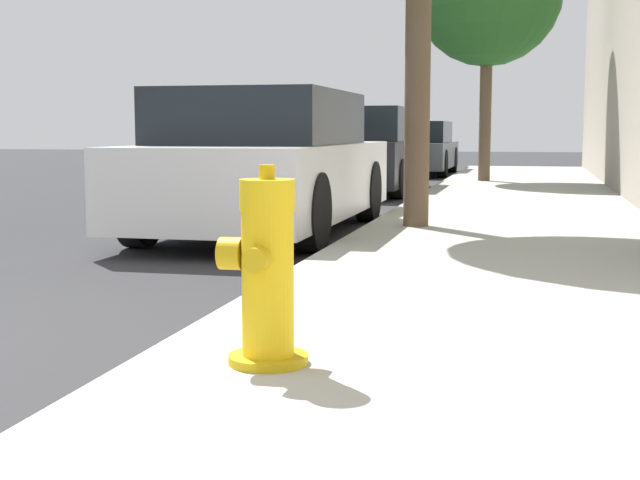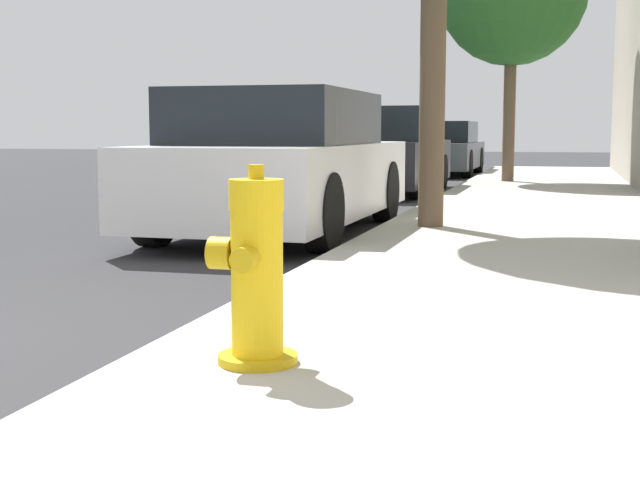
% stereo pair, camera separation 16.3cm
% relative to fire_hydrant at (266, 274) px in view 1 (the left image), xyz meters
% --- Properties ---
extents(sidewalk_slab, '(2.77, 40.00, 0.12)m').
position_rel_fire_hydrant_xyz_m(sidewalk_slab, '(0.83, -0.32, -0.42)').
color(sidewalk_slab, '#A8A59E').
rests_on(sidewalk_slab, ground_plane).
extents(fire_hydrant, '(0.35, 0.35, 0.78)m').
position_rel_fire_hydrant_xyz_m(fire_hydrant, '(0.00, 0.00, 0.00)').
color(fire_hydrant, '#C39C11').
rests_on(fire_hydrant, sidewalk_slab).
extents(parked_car_near, '(1.77, 4.30, 1.41)m').
position_rel_fire_hydrant_xyz_m(parked_car_near, '(-1.58, 5.27, 0.21)').
color(parked_car_near, silver).
rests_on(parked_car_near, ground_plane).
extents(parked_car_mid, '(1.84, 4.03, 1.39)m').
position_rel_fire_hydrant_xyz_m(parked_car_mid, '(-1.78, 11.19, 0.19)').
color(parked_car_mid, black).
rests_on(parked_car_mid, ground_plane).
extents(parked_car_far, '(1.77, 4.06, 1.23)m').
position_rel_fire_hydrant_xyz_m(parked_car_far, '(-1.66, 17.36, 0.12)').
color(parked_car_far, '#4C5156').
rests_on(parked_car_far, ground_plane).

